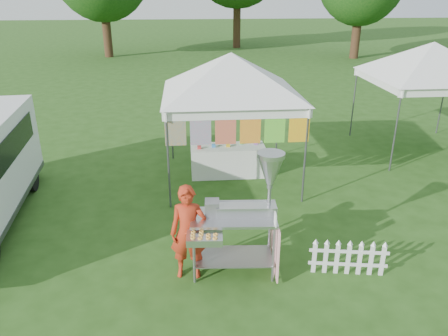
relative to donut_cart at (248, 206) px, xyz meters
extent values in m
plane|color=#264B15|center=(0.13, 0.30, -1.21)|extent=(120.00, 120.00, 0.00)
cylinder|color=#59595E|center=(-1.29, 2.38, -0.16)|extent=(0.04, 0.04, 2.10)
cylinder|color=#59595E|center=(1.55, 2.38, -0.16)|extent=(0.04, 0.04, 2.10)
cylinder|color=#59595E|center=(-1.29, 5.22, -0.16)|extent=(0.04, 0.04, 2.10)
cylinder|color=#59595E|center=(1.55, 5.22, -0.16)|extent=(0.04, 0.04, 2.10)
cube|color=white|center=(0.13, 2.38, 0.79)|extent=(3.00, 0.03, 0.22)
cube|color=white|center=(0.13, 5.22, 0.79)|extent=(3.00, 0.03, 0.22)
pyramid|color=white|center=(0.13, 3.80, 1.79)|extent=(4.24, 4.24, 0.90)
cylinder|color=#59595E|center=(0.13, 2.38, 0.87)|extent=(3.00, 0.03, 0.03)
cube|color=orange|center=(-1.12, 2.38, 0.52)|extent=(0.42, 0.01, 0.70)
cube|color=#31BAB2|center=(-0.62, 2.38, 0.52)|extent=(0.42, 0.01, 0.70)
cube|color=#BD175A|center=(-0.12, 2.38, 0.52)|extent=(0.42, 0.01, 0.70)
cube|color=red|center=(0.38, 2.38, 0.52)|extent=(0.42, 0.01, 0.70)
cube|color=green|center=(0.88, 2.38, 0.52)|extent=(0.42, 0.01, 0.70)
cube|color=#DB5E18|center=(1.38, 2.38, 0.52)|extent=(0.42, 0.01, 0.70)
cylinder|color=#59595E|center=(4.21, 3.88, -0.16)|extent=(0.04, 0.04, 2.10)
cylinder|color=#59595E|center=(4.21, 6.72, -0.16)|extent=(0.04, 0.04, 2.10)
cylinder|color=#59595E|center=(7.05, 6.72, -0.16)|extent=(0.04, 0.04, 2.10)
cube|color=white|center=(5.63, 6.72, 0.79)|extent=(3.00, 0.03, 0.22)
pyramid|color=white|center=(5.63, 5.30, 1.79)|extent=(4.24, 4.24, 0.90)
cylinder|color=#341F13|center=(-5.87, 24.30, 0.77)|extent=(0.56, 0.56, 3.96)
cylinder|color=#341F13|center=(3.13, 28.30, 1.21)|extent=(0.56, 0.56, 4.84)
cylinder|color=#341F13|center=(10.13, 22.30, 0.55)|extent=(0.56, 0.56, 3.52)
cylinder|color=gray|center=(-0.85, -0.22, -0.71)|extent=(0.05, 0.05, 1.00)
cylinder|color=gray|center=(0.38, -0.30, -0.71)|extent=(0.05, 0.05, 1.00)
cylinder|color=gray|center=(-0.81, 0.35, -0.71)|extent=(0.05, 0.05, 1.00)
cylinder|color=gray|center=(0.42, 0.26, -0.71)|extent=(0.05, 0.05, 1.00)
cube|color=gray|center=(-0.22, 0.02, -0.93)|extent=(1.30, 0.72, 0.02)
cube|color=#B7B7BC|center=(-0.22, 0.02, -0.21)|extent=(1.37, 0.75, 0.04)
cube|color=#B7B7BC|center=(-0.01, 0.07, -0.10)|extent=(0.96, 0.34, 0.17)
cube|color=gray|center=(-0.54, 0.10, -0.06)|extent=(0.24, 0.26, 0.24)
cylinder|color=gray|center=(0.34, 0.04, 0.29)|extent=(0.06, 0.06, 1.00)
cone|color=#B7B7BC|center=(0.34, 0.04, 0.57)|extent=(0.43, 0.43, 0.44)
cylinder|color=#B7B7BC|center=(0.34, 0.04, 0.81)|extent=(0.45, 0.45, 0.07)
cube|color=#B7B7BC|center=(-0.69, -0.37, -0.32)|extent=(0.55, 0.37, 0.11)
cube|color=#F4A4A9|center=(0.46, -0.02, -0.71)|extent=(0.08, 0.83, 0.90)
cube|color=white|center=(0.37, -0.33, -0.08)|extent=(0.03, 0.16, 0.20)
imported|color=#AF2D15|center=(-0.93, -0.01, -0.42)|extent=(0.60, 0.42, 1.57)
cube|color=black|center=(-4.27, 2.54, 0.29)|extent=(0.24, 2.64, 0.53)
cylinder|color=black|center=(-4.47, 3.49, -0.88)|extent=(0.27, 0.67, 0.66)
cube|color=white|center=(1.09, -0.13, -0.93)|extent=(0.07, 0.03, 0.56)
cube|color=white|center=(1.27, -0.16, -0.93)|extent=(0.07, 0.03, 0.56)
cube|color=white|center=(1.44, -0.19, -0.93)|extent=(0.07, 0.03, 0.56)
cube|color=white|center=(1.62, -0.22, -0.93)|extent=(0.07, 0.03, 0.56)
cube|color=white|center=(1.80, -0.25, -0.93)|extent=(0.07, 0.03, 0.56)
cube|color=white|center=(1.98, -0.28, -0.93)|extent=(0.07, 0.03, 0.56)
cube|color=white|center=(2.15, -0.31, -0.93)|extent=(0.07, 0.03, 0.56)
cube|color=white|center=(1.62, -0.22, -1.03)|extent=(1.25, 0.23, 0.05)
cube|color=white|center=(1.62, -0.22, -0.79)|extent=(1.25, 0.23, 0.05)
cube|color=white|center=(0.09, 4.01, -0.84)|extent=(1.80, 0.70, 0.74)
camera|label=1|loc=(-0.89, -5.92, 3.12)|focal=35.00mm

